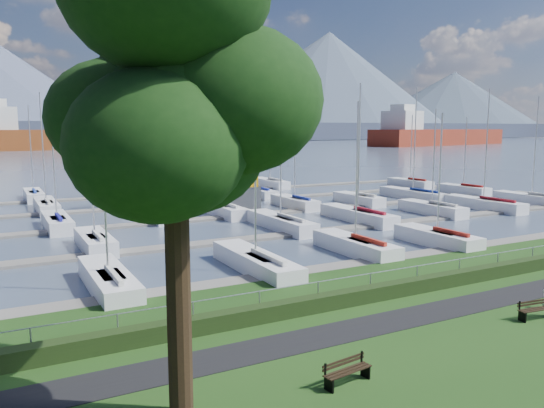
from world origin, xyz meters
TOP-DOWN VIEW (x-y plane):
  - path at (0.00, -3.00)m, footprint 160.00×2.00m
  - water at (0.00, 260.00)m, footprint 800.00×540.00m
  - hedge at (0.00, -0.40)m, footprint 80.00×0.70m
  - fence at (0.00, 0.00)m, footprint 80.00×0.04m
  - foothill at (0.00, 330.00)m, footprint 900.00×80.00m
  - mountains at (7.35, 404.62)m, footprint 1190.00×360.00m
  - docks at (0.00, 26.00)m, footprint 90.00×41.60m
  - bench_left at (-7.19, -6.61)m, footprint 1.84×0.66m
  - bench_right at (3.47, -5.67)m, footprint 1.84×0.65m
  - tree at (-12.59, -6.44)m, footprint 6.18×8.67m
  - crane at (5.83, 29.88)m, footprint 4.80×13.39m
  - cargo_ship_mid at (14.85, 209.20)m, footprint 96.73×24.66m
  - cargo_ship_east at (180.99, 177.69)m, footprint 94.01×36.78m
  - sailboat_fleet at (-3.14, 28.36)m, footprint 75.89×49.44m

SIDE VIEW (x-z plane):
  - water at x=0.00m, z-range -0.50..-0.30m
  - docks at x=0.00m, z-range -0.34..-0.09m
  - path at x=0.00m, z-range -0.01..0.03m
  - hedge at x=0.00m, z-range 0.00..0.70m
  - bench_left at x=-7.19m, z-range -0.01..0.84m
  - bench_right at x=3.47m, z-range -0.01..0.84m
  - fence at x=0.00m, z-range 1.18..1.22m
  - cargo_ship_mid at x=14.85m, z-range -7.17..14.33m
  - cargo_ship_east at x=180.99m, z-range -7.14..14.36m
  - crane at x=5.83m, z-range -5.85..16.50m
  - sailboat_fleet at x=-3.14m, z-range -1.37..12.11m
  - foothill at x=0.00m, z-range 0.00..12.00m
  - tree at x=-12.59m, z-range 2.15..15.79m
  - mountains at x=7.35m, z-range -10.82..104.18m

